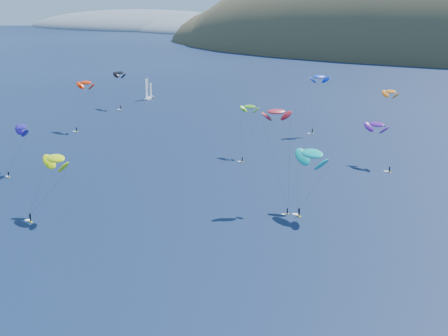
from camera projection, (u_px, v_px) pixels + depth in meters
headland at (158, 30)px, 939.42m from camera, size 460.00×250.00×60.00m
sailboat at (148, 97)px, 319.06m from camera, size 10.11×8.84×12.11m
kitesurfer_1 at (86, 83)px, 246.18m from camera, size 9.13×9.64×21.02m
kitesurfer_2 at (56, 158)px, 151.30m from camera, size 11.01×11.95×17.08m
kitesurfer_3 at (250, 107)px, 208.41m from camera, size 6.88×13.19×18.08m
kitesurfer_4 at (319, 77)px, 238.35m from camera, size 8.43×8.39×24.17m
kitesurfer_5 at (312, 154)px, 152.98m from camera, size 12.66×11.19×18.24m
kitesurfer_6 at (377, 124)px, 196.95m from camera, size 12.31×12.07×15.26m
kitesurfer_9 at (277, 112)px, 156.19m from camera, size 10.59×10.47×26.41m
kitesurfer_10 at (22, 127)px, 189.87m from camera, size 9.58×13.15×15.91m
kitesurfer_11 at (391, 92)px, 261.71m from camera, size 9.81×16.10×15.27m
kitesurfer_12 at (120, 73)px, 293.08m from camera, size 9.63×9.51×18.77m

